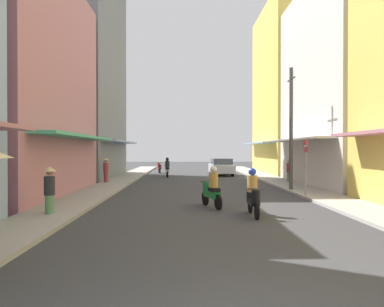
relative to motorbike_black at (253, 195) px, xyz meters
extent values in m
plane|color=#38383A|center=(-1.31, 8.60, -0.70)|extent=(93.57, 93.57, 0.00)
cube|color=#9E9991|center=(-6.68, 8.60, -0.64)|extent=(2.00, 50.53, 0.12)
cube|color=#ADA89E|center=(4.06, 8.60, -0.64)|extent=(2.00, 50.53, 0.12)
cube|color=#B7727F|center=(-10.68, 5.35, 4.52)|extent=(6.00, 10.68, 10.45)
cube|color=#4CB28C|center=(-7.18, 5.35, 2.10)|extent=(1.10, 9.61, 0.12)
cube|color=slate|center=(-10.68, 16.82, 8.10)|extent=(6.00, 11.25, 17.60)
cube|color=#8CA5CC|center=(-7.18, 16.82, 2.10)|extent=(1.10, 10.13, 0.12)
cube|color=silver|center=(8.06, 10.24, 5.45)|extent=(6.00, 10.95, 12.30)
cube|color=silver|center=(4.56, 10.24, 2.10)|extent=(1.10, 9.85, 0.12)
cube|color=#EFD159|center=(8.06, 21.88, 6.94)|extent=(6.00, 10.67, 15.28)
cube|color=#8CA5CC|center=(4.56, 21.88, 2.10)|extent=(1.10, 9.60, 0.12)
cylinder|color=black|center=(-0.01, -0.65, -0.42)|extent=(0.09, 0.56, 0.56)
cylinder|color=black|center=(0.01, 0.60, -0.42)|extent=(0.09, 0.56, 0.56)
cube|color=black|center=(0.00, 0.02, -0.20)|extent=(0.29, 1.00, 0.24)
cube|color=black|center=(0.00, 0.22, 0.00)|extent=(0.29, 0.56, 0.14)
cylinder|color=black|center=(-0.01, -0.53, 0.00)|extent=(0.28, 0.28, 0.45)
cylinder|color=black|center=(-0.01, -0.53, 0.25)|extent=(0.55, 0.04, 0.03)
cylinder|color=#BF8C3F|center=(0.00, 0.17, 0.35)|extent=(0.34, 0.34, 0.55)
sphere|color=#1E38B7|center=(0.00, 0.17, 0.75)|extent=(0.26, 0.26, 0.26)
cylinder|color=black|center=(-4.68, 23.04, -0.42)|extent=(0.16, 0.57, 0.56)
cylinder|color=black|center=(-4.50, 21.80, -0.42)|extent=(0.16, 0.57, 0.56)
cube|color=red|center=(-4.58, 22.37, -0.20)|extent=(0.42, 1.03, 0.24)
cube|color=black|center=(-4.55, 22.18, 0.00)|extent=(0.36, 0.59, 0.14)
cylinder|color=red|center=(-4.66, 22.92, 0.00)|extent=(0.28, 0.28, 0.45)
cylinder|color=black|center=(-4.66, 22.92, 0.25)|extent=(0.55, 0.11, 0.03)
cylinder|color=black|center=(-3.69, 17.97, -0.42)|extent=(0.14, 0.57, 0.56)
cylinder|color=black|center=(-3.57, 16.73, -0.42)|extent=(0.14, 0.57, 0.56)
cube|color=silver|center=(-3.63, 17.30, -0.20)|extent=(0.38, 1.02, 0.24)
cube|color=black|center=(-3.61, 17.10, 0.00)|extent=(0.34, 0.59, 0.14)
cylinder|color=silver|center=(-3.68, 17.85, 0.00)|extent=(0.28, 0.28, 0.45)
cylinder|color=black|center=(-3.68, 17.85, 0.25)|extent=(0.55, 0.09, 0.03)
cylinder|color=#262628|center=(-3.61, 17.15, 0.35)|extent=(0.34, 0.34, 0.55)
sphere|color=black|center=(-3.61, 17.15, 0.75)|extent=(0.26, 0.26, 0.26)
cylinder|color=black|center=(-1.44, 2.41, -0.42)|extent=(0.26, 0.56, 0.56)
cylinder|color=black|center=(-1.04, 1.22, -0.42)|extent=(0.26, 0.56, 0.56)
cube|color=#197233|center=(-1.23, 1.77, -0.20)|extent=(0.59, 1.04, 0.24)
cube|color=black|center=(-1.16, 1.58, 0.00)|extent=(0.45, 0.62, 0.14)
cylinder|color=#197233|center=(-1.40, 2.29, 0.00)|extent=(0.28, 0.28, 0.45)
cylinder|color=black|center=(-1.40, 2.29, 0.25)|extent=(0.53, 0.21, 0.03)
cylinder|color=#BF8C3F|center=(-1.18, 1.63, 0.35)|extent=(0.34, 0.34, 0.55)
sphere|color=silver|center=(-1.18, 1.63, 0.75)|extent=(0.26, 0.26, 0.26)
cube|color=silver|center=(0.91, 19.39, -0.10)|extent=(1.95, 4.18, 0.70)
cube|color=#333D47|center=(0.91, 19.24, 0.45)|extent=(1.70, 2.17, 0.60)
cylinder|color=black|center=(0.10, 20.60, -0.38)|extent=(0.21, 0.65, 0.64)
cylinder|color=black|center=(1.60, 20.67, -0.38)|extent=(0.21, 0.65, 0.64)
cylinder|color=black|center=(0.22, 18.10, -0.38)|extent=(0.21, 0.65, 0.64)
cylinder|color=black|center=(1.72, 18.17, -0.38)|extent=(0.21, 0.65, 0.64)
cylinder|color=#99333F|center=(-7.27, 11.52, -0.33)|extent=(0.28, 0.28, 0.74)
cylinder|color=#99333F|center=(-7.27, 11.52, 0.35)|extent=(0.34, 0.34, 0.62)
sphere|color=#9E7256|center=(-7.27, 11.52, 0.80)|extent=(0.22, 0.22, 0.22)
cone|color=#D1B77A|center=(-7.27, 11.52, 0.90)|extent=(0.44, 0.44, 0.16)
cylinder|color=#598C59|center=(4.49, 11.47, -0.34)|extent=(0.28, 0.28, 0.72)
cylinder|color=#99333F|center=(4.49, 11.47, 0.33)|extent=(0.34, 0.34, 0.61)
sphere|color=tan|center=(4.49, 11.47, 0.77)|extent=(0.22, 0.22, 0.22)
cone|color=#D1B77A|center=(4.49, 11.47, 0.87)|extent=(0.44, 0.44, 0.16)
cylinder|color=#598C59|center=(-6.63, -0.12, -0.34)|extent=(0.28, 0.28, 0.72)
cylinder|color=#262628|center=(-6.63, -0.12, 0.32)|extent=(0.34, 0.34, 0.61)
sphere|color=tan|center=(-6.63, -0.12, 0.77)|extent=(0.22, 0.22, 0.22)
cone|color=#D1B77A|center=(-6.63, -0.12, 0.87)|extent=(0.44, 0.44, 0.16)
cylinder|color=#4C4C4F|center=(3.31, 7.00, 2.53)|extent=(0.20, 0.20, 6.46)
cylinder|color=#3F382D|center=(3.31, 7.00, 5.16)|extent=(0.08, 1.20, 0.08)
cylinder|color=gray|center=(3.21, 4.40, 0.60)|extent=(0.07, 0.07, 2.60)
cylinder|color=red|center=(3.21, 4.40, 1.65)|extent=(0.02, 0.60, 0.60)
cube|color=white|center=(3.21, 4.40, 1.65)|extent=(0.03, 0.40, 0.10)
camera|label=1|loc=(-2.28, -12.07, 1.48)|focal=34.46mm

